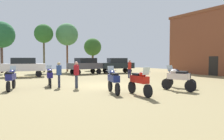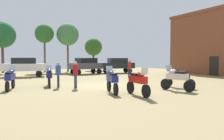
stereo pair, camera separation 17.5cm
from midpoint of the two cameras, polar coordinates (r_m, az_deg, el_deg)
ground_plane at (r=15.54m, az=-2.51°, el=-4.07°), size 44.00×52.00×0.02m
motorcycle_1 at (r=15.65m, az=-15.81°, el=-1.48°), size 0.71×2.21×1.44m
motorcycle_2 at (r=11.26m, az=7.26°, el=-2.95°), size 0.62×2.21×1.49m
motorcycle_3 at (r=13.40m, az=16.88°, el=-2.10°), size 0.80×2.14×1.50m
motorcycle_4 at (r=14.53m, az=-24.71°, el=-1.94°), size 0.79×2.17×1.45m
motorcycle_5 at (r=11.96m, az=0.42°, el=-2.60°), size 0.78×2.17×1.48m
motorcycle_7 at (r=14.93m, az=17.31°, el=-1.69°), size 0.79×2.18×1.45m
car_1 at (r=27.37m, az=-6.58°, el=1.39°), size 4.52×2.41×2.00m
car_2 at (r=29.09m, az=1.62°, el=1.50°), size 4.54×2.48×2.00m
car_3 at (r=24.67m, az=-21.77°, el=1.05°), size 4.54×2.50×2.00m
person_1 at (r=21.57m, az=4.84°, el=0.71°), size 0.48×0.48×1.80m
person_2 at (r=14.79m, az=-13.54°, el=-0.68°), size 0.40×0.40×1.67m
person_3 at (r=14.23m, az=-9.17°, el=-0.66°), size 0.36×0.36×1.71m
tree_2 at (r=33.08m, az=-17.09°, el=8.99°), size 2.67×2.67×6.85m
tree_3 at (r=33.83m, az=-11.35°, el=9.03°), size 3.32×3.32×7.22m
tree_4 at (r=37.21m, az=-4.75°, el=5.96°), size 2.93×2.93×5.38m
tree_7 at (r=33.42m, az=-26.63°, el=8.18°), size 3.56×3.56×6.95m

